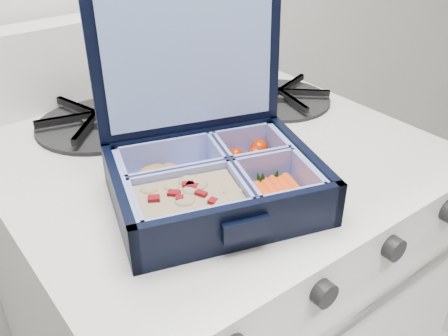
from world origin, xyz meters
TOP-DOWN VIEW (x-y plane):
  - bento_box at (-0.07, 1.57)m, footprint 0.27×0.24m
  - burner_grate at (0.19, 1.74)m, footprint 0.21×0.21m
  - burner_grate_rear at (-0.09, 1.84)m, footprint 0.22×0.22m
  - fork at (0.03, 1.71)m, footprint 0.07×0.16m

SIDE VIEW (x-z plane):
  - fork at x=0.03m, z-range 0.85..0.85m
  - burner_grate_rear at x=-0.09m, z-range 0.85..0.87m
  - burner_grate at x=0.19m, z-range 0.85..0.87m
  - bento_box at x=-0.07m, z-range 0.85..0.90m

